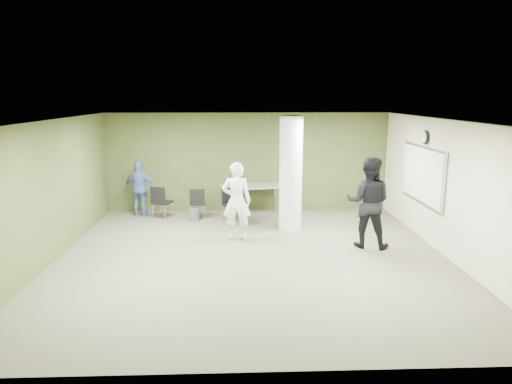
{
  "coord_description": "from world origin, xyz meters",
  "views": [
    {
      "loc": [
        -0.26,
        -8.92,
        3.27
      ],
      "look_at": [
        0.11,
        1.0,
        1.16
      ],
      "focal_mm": 32.0,
      "sensor_mm": 36.0,
      "label": 1
    }
  ],
  "objects_px": {
    "man_black": "(368,202)",
    "chair_back_left": "(160,200)",
    "woman_white": "(237,201)",
    "man_blue": "(140,189)",
    "folding_table": "(251,187)"
  },
  "relations": [
    {
      "from": "man_black",
      "to": "folding_table",
      "type": "bearing_deg",
      "value": -29.88
    },
    {
      "from": "folding_table",
      "to": "man_blue",
      "type": "bearing_deg",
      "value": 172.09
    },
    {
      "from": "man_black",
      "to": "man_blue",
      "type": "relative_size",
      "value": 1.29
    },
    {
      "from": "woman_white",
      "to": "man_black",
      "type": "height_order",
      "value": "man_black"
    },
    {
      "from": "woman_white",
      "to": "man_black",
      "type": "bearing_deg",
      "value": 170.94
    },
    {
      "from": "man_blue",
      "to": "man_black",
      "type": "bearing_deg",
      "value": 164.14
    },
    {
      "from": "chair_back_left",
      "to": "woman_white",
      "type": "distance_m",
      "value": 2.77
    },
    {
      "from": "folding_table",
      "to": "woman_white",
      "type": "height_order",
      "value": "woman_white"
    },
    {
      "from": "woman_white",
      "to": "man_black",
      "type": "distance_m",
      "value": 2.93
    },
    {
      "from": "chair_back_left",
      "to": "man_black",
      "type": "relative_size",
      "value": 0.45
    },
    {
      "from": "chair_back_left",
      "to": "woman_white",
      "type": "height_order",
      "value": "woman_white"
    },
    {
      "from": "man_black",
      "to": "man_blue",
      "type": "height_order",
      "value": "man_black"
    },
    {
      "from": "folding_table",
      "to": "man_blue",
      "type": "height_order",
      "value": "man_blue"
    },
    {
      "from": "chair_back_left",
      "to": "woman_white",
      "type": "relative_size",
      "value": 0.5
    },
    {
      "from": "man_black",
      "to": "chair_back_left",
      "type": "bearing_deg",
      "value": -6.48
    }
  ]
}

